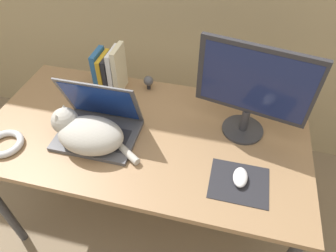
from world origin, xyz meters
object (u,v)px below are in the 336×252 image
object	(u,v)px
external_monitor	(253,89)
webcam	(148,81)
laptop	(98,125)
book_row	(110,71)
computer_mouse	(240,177)
cable_coil	(5,144)
cat	(87,133)

from	to	relation	value
external_monitor	webcam	size ratio (longest dim) A/B	6.08
laptop	external_monitor	distance (m)	0.68
external_monitor	book_row	bearing A→B (deg)	167.10
laptop	book_row	xyz separation A→B (m)	(-0.07, 0.33, 0.06)
book_row	webcam	size ratio (longest dim) A/B	3.23
external_monitor	computer_mouse	distance (m)	0.36
cable_coil	laptop	bearing A→B (deg)	25.38
laptop	book_row	world-z (taller)	laptop
book_row	cable_coil	world-z (taller)	book_row
laptop	webcam	size ratio (longest dim) A/B	4.61
cat	laptop	bearing A→B (deg)	77.02
laptop	cat	xyz separation A→B (m)	(-0.02, -0.08, 0.02)
cat	external_monitor	xyz separation A→B (m)	(0.65, 0.25, 0.17)
laptop	cat	distance (m)	0.08
webcam	external_monitor	bearing A→B (deg)	-21.35
laptop	book_row	distance (m)	0.35
webcam	computer_mouse	bearing A→B (deg)	-42.91
computer_mouse	laptop	bearing A→B (deg)	170.20
external_monitor	cable_coil	size ratio (longest dim) A/B	2.91
laptop	computer_mouse	bearing A→B (deg)	-9.80
external_monitor	cable_coil	bearing A→B (deg)	-160.89
cable_coil	webcam	distance (m)	0.74
laptop	webcam	world-z (taller)	laptop
laptop	cable_coil	bearing A→B (deg)	-154.62
computer_mouse	book_row	size ratio (longest dim) A/B	0.39
computer_mouse	book_row	world-z (taller)	book_row
external_monitor	book_row	size ratio (longest dim) A/B	1.88
computer_mouse	webcam	xyz separation A→B (m)	(-0.52, 0.48, 0.03)
webcam	cable_coil	bearing A→B (deg)	-132.03
laptop	external_monitor	world-z (taller)	external_monitor
cat	computer_mouse	xyz separation A→B (m)	(0.66, -0.03, -0.05)
cat	external_monitor	size ratio (longest dim) A/B	0.89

